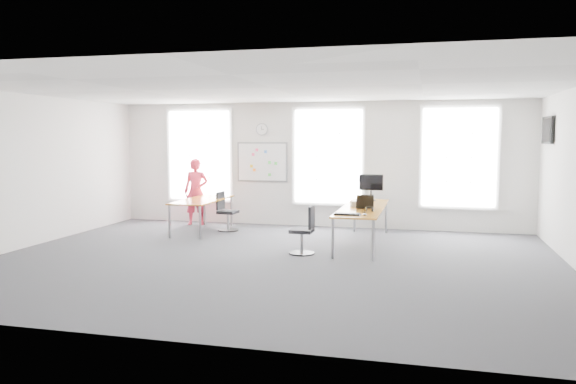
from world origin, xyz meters
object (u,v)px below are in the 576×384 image
(desk_right, at_px, (363,209))
(chair_left, at_px, (226,214))
(headphones, at_px, (369,209))
(keyboard, at_px, (347,214))
(desk_left, at_px, (202,202))
(monitor, at_px, (371,185))
(chair_right, at_px, (305,233))
(person, at_px, (196,192))

(desk_right, distance_m, chair_left, 3.41)
(headphones, bearing_deg, keyboard, -119.91)
(keyboard, bearing_deg, desk_left, 160.34)
(keyboard, height_order, monitor, monitor)
(chair_right, height_order, headphones, chair_right)
(desk_left, bearing_deg, monitor, 7.92)
(desk_right, xyz_separation_m, monitor, (0.04, 1.16, 0.40))
(person, height_order, keyboard, person)
(chair_left, height_order, person, person)
(chair_left, relative_size, headphones, 5.38)
(desk_right, bearing_deg, monitor, 87.96)
(desk_left, relative_size, person, 1.25)
(chair_left, relative_size, keyboard, 1.91)
(desk_left, distance_m, monitor, 3.84)
(desk_right, height_order, monitor, monitor)
(chair_right, bearing_deg, monitor, 158.01)
(person, height_order, monitor, person)
(desk_left, xyz_separation_m, headphones, (3.92, -1.28, 0.12))
(desk_right, relative_size, person, 1.90)
(headphones, bearing_deg, desk_right, 105.01)
(person, xyz_separation_m, keyboard, (4.15, -2.80, -0.05))
(person, relative_size, monitor, 2.80)
(chair_right, bearing_deg, keyboard, 89.27)
(monitor, bearing_deg, person, 174.38)
(person, bearing_deg, keyboard, -44.19)
(desk_right, xyz_separation_m, chair_right, (-0.93, -1.22, -0.31))
(desk_left, bearing_deg, chair_left, 30.22)
(desk_left, distance_m, person, 1.09)
(chair_right, bearing_deg, headphones, 117.46)
(desk_right, height_order, desk_left, desk_right)
(headphones, distance_m, monitor, 1.84)
(keyboard, xyz_separation_m, headphones, (0.32, 0.59, 0.03))
(desk_right, relative_size, chair_left, 3.44)
(chair_left, bearing_deg, chair_right, -127.63)
(person, bearing_deg, chair_right, -49.87)
(desk_left, distance_m, chair_left, 0.61)
(desk_left, bearing_deg, chair_right, -33.45)
(monitor, bearing_deg, keyboard, -94.55)
(person, relative_size, headphones, 9.76)
(headphones, relative_size, monitor, 0.29)
(headphones, bearing_deg, monitor, 93.57)
(desk_left, height_order, person, person)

